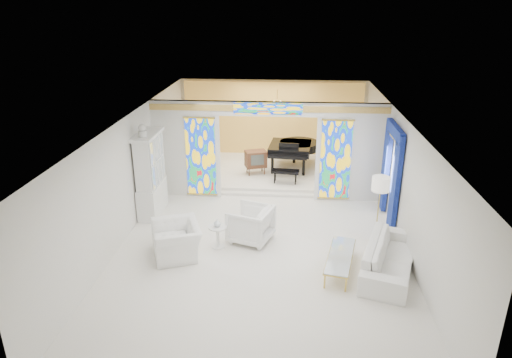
# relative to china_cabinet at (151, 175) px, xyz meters

# --- Properties ---
(floor) EXTENTS (12.00, 12.00, 0.00)m
(floor) POSITION_rel_china_cabinet_xyz_m (3.22, -0.60, -1.17)
(floor) COLOR silver
(floor) RESTS_ON ground
(ceiling) EXTENTS (7.00, 12.00, 0.02)m
(ceiling) POSITION_rel_china_cabinet_xyz_m (3.22, -0.60, 1.83)
(ceiling) COLOR white
(ceiling) RESTS_ON wall_back
(wall_back) EXTENTS (7.00, 0.02, 3.00)m
(wall_back) POSITION_rel_china_cabinet_xyz_m (3.22, 5.40, 0.33)
(wall_back) COLOR silver
(wall_back) RESTS_ON floor
(wall_front) EXTENTS (7.00, 0.02, 3.00)m
(wall_front) POSITION_rel_china_cabinet_xyz_m (3.22, -6.60, 0.33)
(wall_front) COLOR silver
(wall_front) RESTS_ON floor
(wall_left) EXTENTS (0.02, 12.00, 3.00)m
(wall_left) POSITION_rel_china_cabinet_xyz_m (-0.28, -0.60, 0.33)
(wall_left) COLOR silver
(wall_left) RESTS_ON floor
(wall_right) EXTENTS (0.02, 12.00, 3.00)m
(wall_right) POSITION_rel_china_cabinet_xyz_m (6.72, -0.60, 0.33)
(wall_right) COLOR silver
(wall_right) RESTS_ON floor
(partition_wall) EXTENTS (7.00, 0.22, 3.00)m
(partition_wall) POSITION_rel_china_cabinet_xyz_m (3.22, 1.40, 0.48)
(partition_wall) COLOR silver
(partition_wall) RESTS_ON floor
(stained_glass_left) EXTENTS (0.90, 0.04, 2.40)m
(stained_glass_left) POSITION_rel_china_cabinet_xyz_m (1.19, 1.29, 0.13)
(stained_glass_left) COLOR gold
(stained_glass_left) RESTS_ON partition_wall
(stained_glass_right) EXTENTS (0.90, 0.04, 2.40)m
(stained_glass_right) POSITION_rel_china_cabinet_xyz_m (5.25, 1.29, 0.13)
(stained_glass_right) COLOR gold
(stained_glass_right) RESTS_ON partition_wall
(stained_glass_transom) EXTENTS (2.00, 0.04, 0.34)m
(stained_glass_transom) POSITION_rel_china_cabinet_xyz_m (3.22, 1.29, 1.65)
(stained_glass_transom) COLOR gold
(stained_glass_transom) RESTS_ON partition_wall
(alcove_platform) EXTENTS (6.80, 3.80, 0.18)m
(alcove_platform) POSITION_rel_china_cabinet_xyz_m (3.22, 3.50, -1.08)
(alcove_platform) COLOR silver
(alcove_platform) RESTS_ON floor
(gold_curtain_back) EXTENTS (6.70, 0.10, 2.90)m
(gold_curtain_back) POSITION_rel_china_cabinet_xyz_m (3.22, 5.28, 0.33)
(gold_curtain_back) COLOR #E5AE4F
(gold_curtain_back) RESTS_ON wall_back
(chandelier) EXTENTS (0.48, 0.48, 0.30)m
(chandelier) POSITION_rel_china_cabinet_xyz_m (3.42, 3.40, 1.38)
(chandelier) COLOR gold
(chandelier) RESTS_ON ceiling
(blue_drapes) EXTENTS (0.14, 1.85, 2.65)m
(blue_drapes) POSITION_rel_china_cabinet_xyz_m (6.62, 0.10, 0.41)
(blue_drapes) COLOR navy
(blue_drapes) RESTS_ON wall_right
(china_cabinet) EXTENTS (0.56, 1.46, 2.72)m
(china_cabinet) POSITION_rel_china_cabinet_xyz_m (0.00, 0.00, 0.00)
(china_cabinet) COLOR silver
(china_cabinet) RESTS_ON floor
(armchair_left) EXTENTS (1.44, 1.53, 0.80)m
(armchair_left) POSITION_rel_china_cabinet_xyz_m (1.24, -2.26, -0.77)
(armchair_left) COLOR white
(armchair_left) RESTS_ON floor
(armchair_right) EXTENTS (1.27, 1.25, 0.91)m
(armchair_right) POSITION_rel_china_cabinet_xyz_m (2.94, -1.41, -0.71)
(armchair_right) COLOR white
(armchair_right) RESTS_ON floor
(sofa) EXTENTS (1.71, 2.69, 0.73)m
(sofa) POSITION_rel_china_cabinet_xyz_m (6.17, -2.63, -0.80)
(sofa) COLOR white
(sofa) RESTS_ON floor
(side_table) EXTENTS (0.47, 0.47, 0.58)m
(side_table) POSITION_rel_china_cabinet_xyz_m (2.16, -1.83, -0.79)
(side_table) COLOR silver
(side_table) RESTS_ON floor
(vase) EXTENTS (0.18, 0.18, 0.19)m
(vase) POSITION_rel_china_cabinet_xyz_m (2.16, -1.83, -0.49)
(vase) COLOR silver
(vase) RESTS_ON side_table
(coffee_table) EXTENTS (0.89, 1.81, 0.39)m
(coffee_table) POSITION_rel_china_cabinet_xyz_m (5.07, -2.64, -0.81)
(coffee_table) COLOR silver
(coffee_table) RESTS_ON floor
(floor_lamp) EXTENTS (0.46, 0.46, 1.78)m
(floor_lamp) POSITION_rel_china_cabinet_xyz_m (6.09, -1.30, 0.35)
(floor_lamp) COLOR gold
(floor_lamp) RESTS_ON floor
(grand_piano) EXTENTS (1.86, 2.73, 1.07)m
(grand_piano) POSITION_rel_china_cabinet_xyz_m (4.04, 3.72, -0.26)
(grand_piano) COLOR black
(grand_piano) RESTS_ON alcove_platform
(tv_console) EXTENTS (0.81, 0.67, 0.81)m
(tv_console) POSITION_rel_china_cabinet_xyz_m (2.73, 2.98, -0.46)
(tv_console) COLOR #54321E
(tv_console) RESTS_ON alcove_platform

